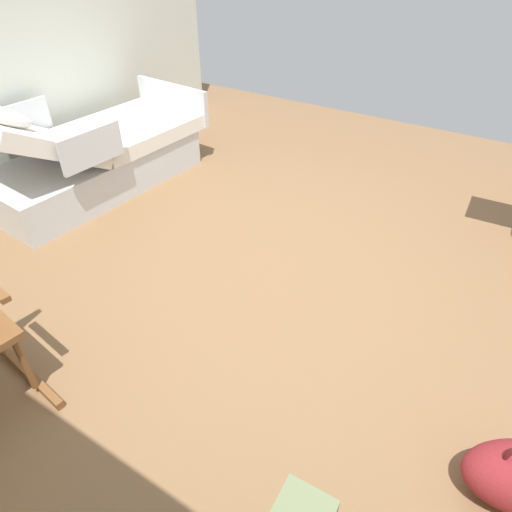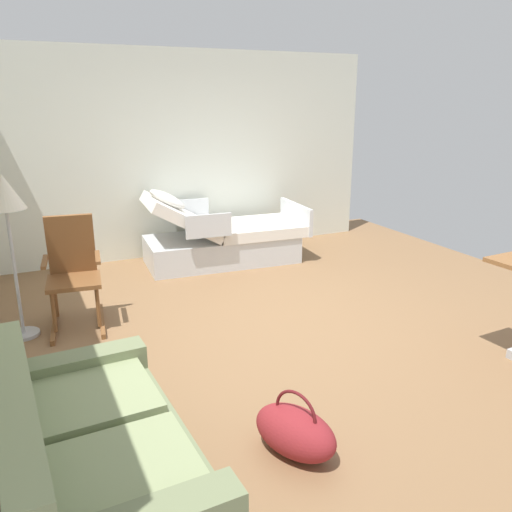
% 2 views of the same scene
% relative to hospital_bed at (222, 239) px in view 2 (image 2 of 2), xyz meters
% --- Properties ---
extents(ground_plane, '(6.78, 6.78, 0.00)m').
position_rel_hospital_bed_xyz_m(ground_plane, '(-2.07, 0.20, -0.31)').
color(ground_plane, olive).
extents(side_wall, '(0.10, 5.35, 2.70)m').
position_rel_hospital_bed_xyz_m(side_wall, '(0.69, 0.20, 1.04)').
color(side_wall, silver).
rests_on(side_wall, ground).
extents(hospital_bed, '(1.13, 2.13, 1.06)m').
position_rel_hospital_bed_xyz_m(hospital_bed, '(0.00, 0.00, 0.00)').
color(hospital_bed, silver).
rests_on(hospital_bed, ground).
extents(couch, '(1.63, 0.91, 0.85)m').
position_rel_hospital_bed_xyz_m(couch, '(-3.83, 2.20, -0.00)').
color(couch, '#737D57').
rests_on(couch, ground).
extents(rocking_chair, '(0.81, 0.57, 1.05)m').
position_rel_hospital_bed_xyz_m(rocking_chair, '(-1.23, 1.98, 0.20)').
color(rocking_chair, brown).
rests_on(rocking_chair, ground).
extents(floor_lamp, '(0.34, 0.34, 1.48)m').
position_rel_hospital_bed_xyz_m(floor_lamp, '(-1.31, 2.48, 0.92)').
color(floor_lamp, '#B2B5BA').
rests_on(floor_lamp, ground).
extents(duffel_bag, '(0.64, 0.52, 0.43)m').
position_rel_hospital_bed_xyz_m(duffel_bag, '(-3.81, 1.04, -0.15)').
color(duffel_bag, maroon).
rests_on(duffel_bag, ground).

